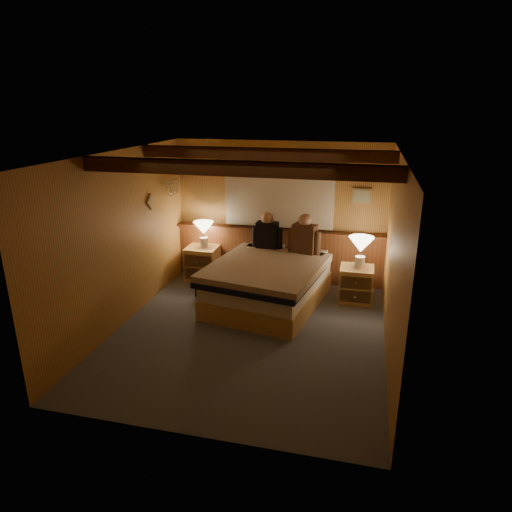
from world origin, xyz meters
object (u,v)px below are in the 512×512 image
(lamp_left, at_px, (204,229))
(nightstand_right, at_px, (356,284))
(person_right, at_px, (305,237))
(duffel_bag, at_px, (212,286))
(lamp_right, at_px, (361,246))
(nightstand_left, at_px, (202,263))
(bed, at_px, (268,282))
(person_left, at_px, (267,233))

(lamp_left, bearing_deg, nightstand_right, -7.47)
(person_right, relative_size, duffel_bag, 1.37)
(lamp_right, bearing_deg, nightstand_right, 154.11)
(lamp_left, distance_m, duffel_bag, 1.06)
(nightstand_left, bearing_deg, person_right, -4.94)
(bed, distance_m, duffel_bag, 0.99)
(lamp_right, bearing_deg, bed, -162.96)
(lamp_right, distance_m, person_left, 1.56)
(person_right, bearing_deg, person_left, -175.48)
(bed, distance_m, person_left, 0.95)
(bed, relative_size, lamp_left, 4.93)
(nightstand_left, bearing_deg, nightstand_right, -7.62)
(lamp_left, relative_size, person_left, 0.72)
(nightstand_left, relative_size, nightstand_right, 1.05)
(lamp_left, bearing_deg, bed, -30.49)
(lamp_left, relative_size, person_right, 0.68)
(bed, relative_size, nightstand_left, 3.78)
(person_left, bearing_deg, lamp_left, -179.92)
(bed, xyz_separation_m, person_left, (-0.18, 0.73, 0.57))
(nightstand_right, bearing_deg, lamp_right, -26.38)
(lamp_left, relative_size, duffel_bag, 0.94)
(person_left, bearing_deg, nightstand_right, -9.24)
(nightstand_right, xyz_separation_m, lamp_left, (-2.63, 0.34, 0.63))
(bed, xyz_separation_m, nightstand_right, (1.31, 0.43, -0.08))
(bed, distance_m, lamp_right, 1.51)
(nightstand_right, bearing_deg, duffel_bag, -172.86)
(lamp_left, xyz_separation_m, person_left, (1.13, -0.04, 0.02))
(bed, relative_size, nightstand_right, 3.98)
(nightstand_left, distance_m, nightstand_right, 2.69)
(lamp_left, distance_m, person_right, 1.77)
(lamp_right, bearing_deg, person_right, 167.01)
(nightstand_right, relative_size, lamp_right, 1.13)
(bed, bearing_deg, person_right, 63.56)
(lamp_right, xyz_separation_m, person_right, (-0.89, 0.21, 0.03))
(lamp_right, bearing_deg, person_left, 168.25)
(lamp_right, bearing_deg, lamp_left, 172.29)
(person_left, xyz_separation_m, duffel_bag, (-0.78, -0.61, -0.78))
(lamp_left, bearing_deg, lamp_right, -7.71)
(nightstand_right, height_order, lamp_right, lamp_right)
(bed, xyz_separation_m, lamp_left, (-1.31, 0.77, 0.56))
(lamp_left, relative_size, lamp_right, 0.91)
(nightstand_right, distance_m, person_left, 1.66)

